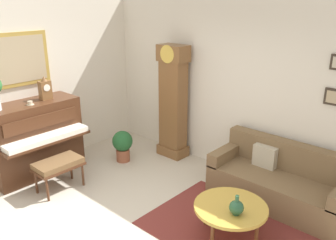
{
  "coord_description": "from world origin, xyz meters",
  "views": [
    {
      "loc": [
        2.89,
        -2.38,
        2.78
      ],
      "look_at": [
        -0.37,
        1.23,
        1.07
      ],
      "focal_mm": 37.6,
      "sensor_mm": 36.0,
      "label": 1
    }
  ],
  "objects_px": {
    "piano": "(35,138)",
    "coffee_table": "(231,208)",
    "grandfather_clock": "(173,105)",
    "mantel_clock": "(45,89)",
    "teacup": "(30,103)",
    "couch": "(279,181)",
    "green_jug": "(236,207)",
    "potted_plant": "(123,144)",
    "piano_bench": "(58,165)"
  },
  "relations": [
    {
      "from": "mantel_clock",
      "to": "teacup",
      "type": "bearing_deg",
      "value": -72.71
    },
    {
      "from": "piano_bench",
      "to": "mantel_clock",
      "type": "distance_m",
      "value": 1.27
    },
    {
      "from": "piano",
      "to": "potted_plant",
      "type": "distance_m",
      "value": 1.45
    },
    {
      "from": "piano_bench",
      "to": "potted_plant",
      "type": "distance_m",
      "value": 1.3
    },
    {
      "from": "piano",
      "to": "mantel_clock",
      "type": "xyz_separation_m",
      "value": [
        0.0,
        0.27,
        0.77
      ]
    },
    {
      "from": "couch",
      "to": "mantel_clock",
      "type": "height_order",
      "value": "mantel_clock"
    },
    {
      "from": "piano",
      "to": "piano_bench",
      "type": "xyz_separation_m",
      "value": [
        0.74,
        -0.05,
        -0.21
      ]
    },
    {
      "from": "grandfather_clock",
      "to": "green_jug",
      "type": "bearing_deg",
      "value": -32.67
    },
    {
      "from": "coffee_table",
      "to": "teacup",
      "type": "height_order",
      "value": "teacup"
    },
    {
      "from": "coffee_table",
      "to": "teacup",
      "type": "relative_size",
      "value": 7.59
    },
    {
      "from": "teacup",
      "to": "coffee_table",
      "type": "bearing_deg",
      "value": 13.67
    },
    {
      "from": "grandfather_clock",
      "to": "coffee_table",
      "type": "xyz_separation_m",
      "value": [
        2.08,
        -1.32,
        -0.56
      ]
    },
    {
      "from": "piano",
      "to": "teacup",
      "type": "bearing_deg",
      "value": -27.01
    },
    {
      "from": "couch",
      "to": "green_jug",
      "type": "distance_m",
      "value": 1.27
    },
    {
      "from": "coffee_table",
      "to": "mantel_clock",
      "type": "xyz_separation_m",
      "value": [
        -3.26,
        -0.44,
        0.99
      ]
    },
    {
      "from": "piano",
      "to": "coffee_table",
      "type": "bearing_deg",
      "value": 12.36
    },
    {
      "from": "piano_bench",
      "to": "teacup",
      "type": "height_order",
      "value": "teacup"
    },
    {
      "from": "piano",
      "to": "potted_plant",
      "type": "height_order",
      "value": "piano"
    },
    {
      "from": "piano",
      "to": "potted_plant",
      "type": "xyz_separation_m",
      "value": [
        0.7,
        1.24,
        -0.29
      ]
    },
    {
      "from": "teacup",
      "to": "couch",
      "type": "bearing_deg",
      "value": 30.62
    },
    {
      "from": "coffee_table",
      "to": "green_jug",
      "type": "distance_m",
      "value": 0.2
    },
    {
      "from": "piano",
      "to": "coffee_table",
      "type": "distance_m",
      "value": 3.35
    },
    {
      "from": "piano",
      "to": "green_jug",
      "type": "distance_m",
      "value": 3.45
    },
    {
      "from": "mantel_clock",
      "to": "teacup",
      "type": "height_order",
      "value": "mantel_clock"
    },
    {
      "from": "grandfather_clock",
      "to": "mantel_clock",
      "type": "distance_m",
      "value": 2.16
    },
    {
      "from": "couch",
      "to": "teacup",
      "type": "relative_size",
      "value": 16.38
    },
    {
      "from": "piano_bench",
      "to": "teacup",
      "type": "distance_m",
      "value": 1.05
    },
    {
      "from": "grandfather_clock",
      "to": "green_jug",
      "type": "relative_size",
      "value": 8.46
    },
    {
      "from": "coffee_table",
      "to": "couch",
      "type": "bearing_deg",
      "value": 86.01
    },
    {
      "from": "couch",
      "to": "green_jug",
      "type": "height_order",
      "value": "couch"
    },
    {
      "from": "piano_bench",
      "to": "potted_plant",
      "type": "xyz_separation_m",
      "value": [
        -0.04,
        1.29,
        -0.08
      ]
    },
    {
      "from": "couch",
      "to": "potted_plant",
      "type": "xyz_separation_m",
      "value": [
        -2.65,
        -0.62,
        0.01
      ]
    },
    {
      "from": "couch",
      "to": "piano",
      "type": "bearing_deg",
      "value": -150.86
    },
    {
      "from": "piano",
      "to": "mantel_clock",
      "type": "relative_size",
      "value": 3.79
    },
    {
      "from": "teacup",
      "to": "green_jug",
      "type": "height_order",
      "value": "teacup"
    },
    {
      "from": "green_jug",
      "to": "potted_plant",
      "type": "xyz_separation_m",
      "value": [
        -2.7,
        0.63,
        -0.2
      ]
    },
    {
      "from": "grandfather_clock",
      "to": "piano",
      "type": "bearing_deg",
      "value": -120.22
    },
    {
      "from": "grandfather_clock",
      "to": "potted_plant",
      "type": "distance_m",
      "value": 1.13
    },
    {
      "from": "grandfather_clock",
      "to": "coffee_table",
      "type": "height_order",
      "value": "grandfather_clock"
    },
    {
      "from": "piano",
      "to": "couch",
      "type": "relative_size",
      "value": 0.76
    },
    {
      "from": "piano",
      "to": "green_jug",
      "type": "height_order",
      "value": "piano"
    },
    {
      "from": "piano",
      "to": "teacup",
      "type": "xyz_separation_m",
      "value": [
        0.1,
        -0.05,
        0.63
      ]
    },
    {
      "from": "piano_bench",
      "to": "couch",
      "type": "xyz_separation_m",
      "value": [
        2.6,
        1.92,
        -0.09
      ]
    },
    {
      "from": "couch",
      "to": "grandfather_clock",
      "type": "bearing_deg",
      "value": 175.52
    },
    {
      "from": "potted_plant",
      "to": "teacup",
      "type": "bearing_deg",
      "value": -114.63
    },
    {
      "from": "grandfather_clock",
      "to": "mantel_clock",
      "type": "relative_size",
      "value": 5.34
    },
    {
      "from": "grandfather_clock",
      "to": "couch",
      "type": "height_order",
      "value": "grandfather_clock"
    },
    {
      "from": "piano_bench",
      "to": "coffee_table",
      "type": "xyz_separation_m",
      "value": [
        2.52,
        0.77,
        -0.0
      ]
    },
    {
      "from": "grandfather_clock",
      "to": "couch",
      "type": "xyz_separation_m",
      "value": [
        2.16,
        -0.17,
        -0.65
      ]
    },
    {
      "from": "coffee_table",
      "to": "teacup",
      "type": "bearing_deg",
      "value": -166.33
    }
  ]
}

